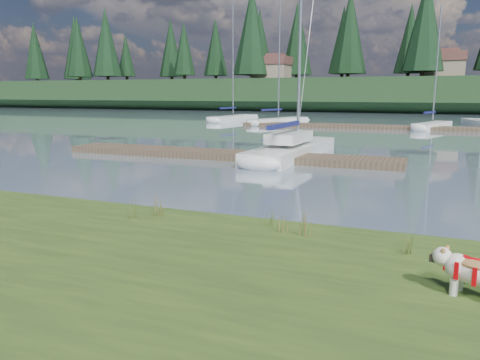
% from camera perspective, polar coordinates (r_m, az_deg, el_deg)
% --- Properties ---
extents(ground, '(200.00, 200.00, 0.00)m').
position_cam_1_polar(ground, '(40.99, 15.46, 6.06)').
color(ground, gray).
rests_on(ground, ground).
extents(bank, '(60.00, 9.00, 0.35)m').
position_cam_1_polar(bank, '(7.22, -22.72, -13.10)').
color(bank, '#37501C').
rests_on(bank, ground).
extents(ridge, '(200.00, 20.00, 5.00)m').
position_cam_1_polar(ridge, '(83.74, 19.16, 9.71)').
color(ridge, black).
rests_on(ridge, ground).
extents(bulldog, '(0.99, 0.61, 0.58)m').
position_cam_1_polar(bulldog, '(6.87, 26.60, -9.80)').
color(bulldog, silver).
rests_on(bulldog, bank).
extents(sailboat_main, '(2.33, 9.74, 13.81)m').
position_cam_1_polar(sailboat_main, '(22.97, 6.98, 4.14)').
color(sailboat_main, white).
rests_on(sailboat_main, ground).
extents(dock_near, '(16.00, 2.00, 0.30)m').
position_cam_1_polar(dock_near, '(21.67, -2.01, 3.11)').
color(dock_near, '#4C3D2C').
rests_on(dock_near, ground).
extents(dock_far, '(26.00, 2.20, 0.30)m').
position_cam_1_polar(dock_far, '(40.79, 18.28, 6.10)').
color(dock_far, '#4C3D2C').
rests_on(dock_far, ground).
extents(sailboat_bg_0, '(2.96, 8.73, 12.37)m').
position_cam_1_polar(sailboat_bg_0, '(50.83, -0.39, 7.61)').
color(sailboat_bg_0, white).
rests_on(sailboat_bg_0, ground).
extents(sailboat_bg_1, '(4.60, 8.23, 12.24)m').
position_cam_1_polar(sailboat_bg_1, '(45.89, 5.27, 7.25)').
color(sailboat_bg_1, white).
rests_on(sailboat_bg_1, ground).
extents(sailboat_bg_2, '(3.39, 6.54, 9.91)m').
position_cam_1_polar(sailboat_bg_2, '(42.38, 22.66, 6.22)').
color(sailboat_bg_2, white).
rests_on(sailboat_bg_2, ground).
extents(weed_0, '(0.17, 0.14, 0.60)m').
position_cam_1_polar(weed_0, '(10.24, -9.95, -2.96)').
color(weed_0, '#475B23').
rests_on(weed_0, bank).
extents(weed_1, '(0.17, 0.14, 0.40)m').
position_cam_1_polar(weed_1, '(9.37, 3.76, -4.62)').
color(weed_1, '#475B23').
rests_on(weed_1, bank).
extents(weed_2, '(0.17, 0.14, 0.63)m').
position_cam_1_polar(weed_2, '(8.75, 8.01, -5.18)').
color(weed_2, '#475B23').
rests_on(weed_2, bank).
extents(weed_3, '(0.17, 0.14, 0.48)m').
position_cam_1_polar(weed_3, '(10.20, -12.95, -3.43)').
color(weed_3, '#475B23').
rests_on(weed_3, bank).
extents(weed_4, '(0.17, 0.14, 0.41)m').
position_cam_1_polar(weed_4, '(8.98, 5.20, -5.29)').
color(weed_4, '#475B23').
rests_on(weed_4, bank).
extents(weed_5, '(0.17, 0.14, 0.70)m').
position_cam_1_polar(weed_5, '(8.23, 19.94, -6.53)').
color(weed_5, '#475B23').
rests_on(weed_5, bank).
extents(mud_lip, '(60.00, 0.50, 0.14)m').
position_cam_1_polar(mud_lip, '(10.61, -5.73, -5.35)').
color(mud_lip, '#33281C').
rests_on(mud_lip, ground).
extents(conifer_0, '(5.72, 5.72, 14.15)m').
position_cam_1_polar(conifer_0, '(98.45, -16.00, 15.85)').
color(conifer_0, '#382619').
rests_on(conifer_0, ridge).
extents(conifer_1, '(4.40, 4.40, 11.30)m').
position_cam_1_polar(conifer_1, '(93.46, -6.83, 15.63)').
color(conifer_1, '#382619').
rests_on(conifer_1, ridge).
extents(conifer_2, '(6.60, 6.60, 16.05)m').
position_cam_1_polar(conifer_2, '(84.72, 1.46, 17.77)').
color(conifer_2, '#382619').
rests_on(conifer_2, ridge).
extents(conifer_3, '(4.84, 4.84, 12.25)m').
position_cam_1_polar(conifer_3, '(84.37, 12.45, 16.33)').
color(conifer_3, '#382619').
rests_on(conifer_3, ridge).
extents(conifer_4, '(6.16, 6.16, 15.10)m').
position_cam_1_polar(conifer_4, '(77.29, 21.67, 17.41)').
color(conifer_4, '#382619').
rests_on(conifer_4, ridge).
extents(house_0, '(6.30, 5.30, 4.65)m').
position_cam_1_polar(house_0, '(85.05, 3.88, 13.51)').
color(house_0, gray).
rests_on(house_0, ridge).
extents(house_1, '(6.30, 5.30, 4.65)m').
position_cam_1_polar(house_1, '(81.72, 23.59, 12.79)').
color(house_1, gray).
rests_on(house_1, ridge).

